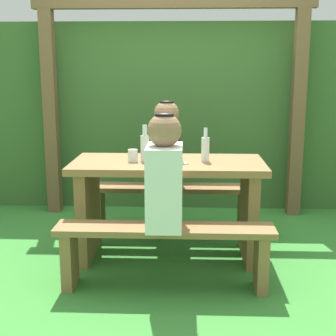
{
  "coord_description": "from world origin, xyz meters",
  "views": [
    {
      "loc": [
        0.14,
        -3.42,
        1.42
      ],
      "look_at": [
        0.0,
        0.0,
        0.69
      ],
      "focal_mm": 51.1,
      "sensor_mm": 36.0,
      "label": 1
    }
  ],
  "objects_px": {
    "person_black_coat": "(167,147)",
    "person_white_shirt": "(164,175)",
    "cell_phone": "(179,162)",
    "bottle_right": "(145,147)",
    "bench_far": "(171,199)",
    "drinking_glass": "(133,156)",
    "bottle_left": "(205,148)",
    "picnic_table": "(168,192)",
    "bench_near": "(165,244)"
  },
  "relations": [
    {
      "from": "picnic_table",
      "to": "person_white_shirt",
      "type": "height_order",
      "value": "person_white_shirt"
    },
    {
      "from": "cell_phone",
      "to": "bottle_right",
      "type": "bearing_deg",
      "value": 132.38
    },
    {
      "from": "cell_phone",
      "to": "person_black_coat",
      "type": "bearing_deg",
      "value": 67.26
    },
    {
      "from": "picnic_table",
      "to": "cell_phone",
      "type": "distance_m",
      "value": 0.27
    },
    {
      "from": "person_white_shirt",
      "to": "drinking_glass",
      "type": "relative_size",
      "value": 7.94
    },
    {
      "from": "bench_near",
      "to": "bottle_right",
      "type": "height_order",
      "value": "bottle_right"
    },
    {
      "from": "bottle_right",
      "to": "bottle_left",
      "type": "bearing_deg",
      "value": 1.44
    },
    {
      "from": "person_black_coat",
      "to": "bottle_right",
      "type": "bearing_deg",
      "value": -103.93
    },
    {
      "from": "person_black_coat",
      "to": "cell_phone",
      "type": "xyz_separation_m",
      "value": [
        0.12,
        -0.6,
        -0.01
      ]
    },
    {
      "from": "bottle_right",
      "to": "person_white_shirt",
      "type": "bearing_deg",
      "value": -72.44
    },
    {
      "from": "picnic_table",
      "to": "bottle_left",
      "type": "xyz_separation_m",
      "value": [
        0.27,
        0.0,
        0.33
      ]
    },
    {
      "from": "person_black_coat",
      "to": "picnic_table",
      "type": "bearing_deg",
      "value": -86.32
    },
    {
      "from": "person_black_coat",
      "to": "bottle_right",
      "type": "distance_m",
      "value": 0.56
    },
    {
      "from": "person_black_coat",
      "to": "cell_phone",
      "type": "distance_m",
      "value": 0.61
    },
    {
      "from": "picnic_table",
      "to": "bench_far",
      "type": "relative_size",
      "value": 1.0
    },
    {
      "from": "bench_near",
      "to": "drinking_glass",
      "type": "distance_m",
      "value": 0.74
    },
    {
      "from": "bottle_left",
      "to": "person_white_shirt",
      "type": "bearing_deg",
      "value": -117.46
    },
    {
      "from": "person_black_coat",
      "to": "drinking_glass",
      "type": "distance_m",
      "value": 0.6
    },
    {
      "from": "bench_far",
      "to": "bottle_left",
      "type": "distance_m",
      "value": 0.8
    },
    {
      "from": "person_white_shirt",
      "to": "cell_phone",
      "type": "height_order",
      "value": "person_white_shirt"
    },
    {
      "from": "person_white_shirt",
      "to": "bottle_right",
      "type": "relative_size",
      "value": 2.7
    },
    {
      "from": "person_white_shirt",
      "to": "cell_phone",
      "type": "distance_m",
      "value": 0.46
    },
    {
      "from": "picnic_table",
      "to": "bottle_left",
      "type": "height_order",
      "value": "bottle_left"
    },
    {
      "from": "person_black_coat",
      "to": "bottle_left",
      "type": "bearing_deg",
      "value": -59.98
    },
    {
      "from": "drinking_glass",
      "to": "bench_near",
      "type": "bearing_deg",
      "value": -63.06
    },
    {
      "from": "person_black_coat",
      "to": "drinking_glass",
      "type": "xyz_separation_m",
      "value": [
        -0.22,
        -0.56,
        0.03
      ]
    },
    {
      "from": "bench_far",
      "to": "cell_phone",
      "type": "height_order",
      "value": "cell_phone"
    },
    {
      "from": "person_white_shirt",
      "to": "bottle_left",
      "type": "height_order",
      "value": "person_white_shirt"
    },
    {
      "from": "person_black_coat",
      "to": "person_white_shirt",
      "type": "bearing_deg",
      "value": -88.37
    },
    {
      "from": "bench_near",
      "to": "drinking_glass",
      "type": "xyz_separation_m",
      "value": [
        -0.25,
        0.5,
        0.48
      ]
    },
    {
      "from": "bench_far",
      "to": "person_black_coat",
      "type": "height_order",
      "value": "person_black_coat"
    },
    {
      "from": "drinking_glass",
      "to": "bottle_left",
      "type": "xyz_separation_m",
      "value": [
        0.52,
        0.03,
        0.05
      ]
    },
    {
      "from": "person_white_shirt",
      "to": "bench_far",
      "type": "bearing_deg",
      "value": 89.79
    },
    {
      "from": "person_white_shirt",
      "to": "bottle_right",
      "type": "bearing_deg",
      "value": 107.56
    },
    {
      "from": "bench_far",
      "to": "bottle_right",
      "type": "relative_size",
      "value": 5.26
    },
    {
      "from": "picnic_table",
      "to": "person_white_shirt",
      "type": "distance_m",
      "value": 0.58
    },
    {
      "from": "bottle_left",
      "to": "person_black_coat",
      "type": "bearing_deg",
      "value": 120.02
    },
    {
      "from": "drinking_glass",
      "to": "person_black_coat",
      "type": "bearing_deg",
      "value": 68.51
    },
    {
      "from": "bottle_left",
      "to": "bottle_right",
      "type": "height_order",
      "value": "bottle_right"
    },
    {
      "from": "bottle_left",
      "to": "cell_phone",
      "type": "xyz_separation_m",
      "value": [
        -0.19,
        -0.07,
        -0.09
      ]
    },
    {
      "from": "bench_far",
      "to": "bottle_left",
      "type": "relative_size",
      "value": 5.69
    },
    {
      "from": "bottle_right",
      "to": "bench_far",
      "type": "bearing_deg",
      "value": 72.82
    },
    {
      "from": "picnic_table",
      "to": "person_white_shirt",
      "type": "bearing_deg",
      "value": -90.41
    },
    {
      "from": "cell_phone",
      "to": "bench_near",
      "type": "bearing_deg",
      "value": -134.34
    },
    {
      "from": "bench_far",
      "to": "cell_phone",
      "type": "bearing_deg",
      "value": -82.03
    },
    {
      "from": "bench_far",
      "to": "bottle_left",
      "type": "height_order",
      "value": "bottle_left"
    },
    {
      "from": "picnic_table",
      "to": "bench_far",
      "type": "xyz_separation_m",
      "value": [
        0.0,
        0.53,
        -0.2
      ]
    },
    {
      "from": "person_white_shirt",
      "to": "bottle_right",
      "type": "height_order",
      "value": "person_white_shirt"
    },
    {
      "from": "picnic_table",
      "to": "bottle_left",
      "type": "distance_m",
      "value": 0.43
    },
    {
      "from": "bottle_right",
      "to": "cell_phone",
      "type": "height_order",
      "value": "bottle_right"
    }
  ]
}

